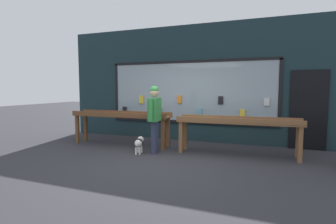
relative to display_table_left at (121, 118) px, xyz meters
The scene contains 6 objects.
ground_plane 2.05m from the display_table_left, 31.32° to the right, with size 40.00×40.00×0.00m, color #2D2D33.
shopfront_facade 2.38m from the display_table_left, 40.20° to the left, with size 8.30×0.29×3.53m.
display_table_left is the anchor object (origin of this frame).
display_table_right 3.24m from the display_table_left, ahead, with size 2.92×0.67×0.93m.
person_browsing 1.41m from the display_table_left, 22.09° to the right, with size 0.27×0.66×1.68m.
small_dog 1.28m from the display_table_left, 36.54° to the right, with size 0.27×0.54×0.40m.
Camera 1 is at (2.32, -5.43, 1.63)m, focal length 28.00 mm.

